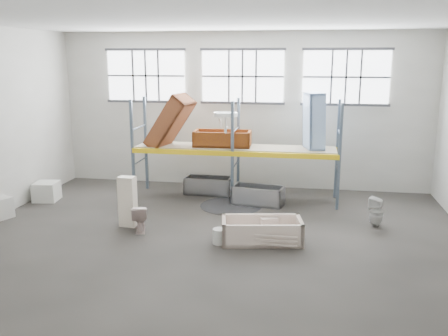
% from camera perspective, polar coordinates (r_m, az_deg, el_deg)
% --- Properties ---
extents(floor, '(12.00, 10.00, 0.10)m').
position_cam_1_polar(floor, '(11.45, -1.30, -8.78)').
color(floor, '#49443F').
rests_on(floor, ground).
extents(ceiling, '(12.00, 10.00, 0.10)m').
position_cam_1_polar(ceiling, '(10.65, -1.45, 17.59)').
color(ceiling, silver).
rests_on(ceiling, ground).
extents(wall_back, '(12.00, 0.10, 5.00)m').
position_cam_1_polar(wall_back, '(15.70, 2.23, 6.82)').
color(wall_back, '#B1AEA3').
rests_on(wall_back, ground).
extents(wall_front, '(12.00, 0.10, 5.00)m').
position_cam_1_polar(wall_front, '(6.00, -10.77, -3.77)').
color(wall_front, '#B8B6AB').
rests_on(wall_front, ground).
extents(window_left, '(2.60, 0.04, 1.60)m').
position_cam_1_polar(window_left, '(16.25, -9.25, 10.77)').
color(window_left, white).
rests_on(window_left, wall_back).
extents(window_mid, '(2.60, 0.04, 1.60)m').
position_cam_1_polar(window_mid, '(15.51, 2.21, 10.82)').
color(window_mid, white).
rests_on(window_mid, wall_back).
extents(window_right, '(2.60, 0.04, 1.60)m').
position_cam_1_polar(window_right, '(15.41, 14.29, 10.42)').
color(window_right, white).
rests_on(window_right, wall_back).
extents(rack_upright_la, '(0.08, 0.08, 3.00)m').
position_cam_1_polar(rack_upright_la, '(14.51, -10.80, 2.08)').
color(rack_upright_la, slate).
rests_on(rack_upright_la, floor).
extents(rack_upright_lb, '(0.08, 0.08, 3.00)m').
position_cam_1_polar(rack_upright_lb, '(15.62, -9.27, 2.92)').
color(rack_upright_lb, slate).
rests_on(rack_upright_lb, floor).
extents(rack_upright_ma, '(0.08, 0.08, 3.00)m').
position_cam_1_polar(rack_upright_ma, '(13.75, 1.00, 1.71)').
color(rack_upright_ma, slate).
rests_on(rack_upright_ma, floor).
extents(rack_upright_mb, '(0.08, 0.08, 3.00)m').
position_cam_1_polar(rack_upright_mb, '(14.91, 1.71, 2.61)').
color(rack_upright_mb, slate).
rests_on(rack_upright_mb, floor).
extents(rack_upright_ra, '(0.08, 0.08, 3.00)m').
position_cam_1_polar(rack_upright_ra, '(13.62, 13.57, 1.24)').
color(rack_upright_ra, slate).
rests_on(rack_upright_ra, floor).
extents(rack_upright_rb, '(0.08, 0.08, 3.00)m').
position_cam_1_polar(rack_upright_rb, '(14.80, 13.29, 2.18)').
color(rack_upright_rb, slate).
rests_on(rack_upright_rb, floor).
extents(rack_beam_front, '(6.00, 0.10, 0.14)m').
position_cam_1_polar(rack_beam_front, '(13.75, 1.00, 1.71)').
color(rack_beam_front, yellow).
rests_on(rack_beam_front, floor).
extents(rack_beam_back, '(6.00, 0.10, 0.14)m').
position_cam_1_polar(rack_beam_back, '(14.91, 1.71, 2.61)').
color(rack_beam_back, yellow).
rests_on(rack_beam_back, floor).
extents(shelf_deck, '(5.90, 1.10, 0.03)m').
position_cam_1_polar(shelf_deck, '(14.32, 1.37, 2.49)').
color(shelf_deck, gray).
rests_on(shelf_deck, floor).
extents(wet_patch, '(1.80, 1.80, 0.00)m').
position_cam_1_polar(wet_patch, '(13.93, 0.85, -4.50)').
color(wet_patch, black).
rests_on(wet_patch, floor).
extents(bathtub_beige, '(1.98, 1.19, 0.54)m').
position_cam_1_polar(bathtub_beige, '(11.28, 4.51, -7.41)').
color(bathtub_beige, beige).
rests_on(bathtub_beige, floor).
extents(cistern_spare, '(0.45, 0.34, 0.39)m').
position_cam_1_polar(cistern_spare, '(11.59, 5.36, -6.81)').
color(cistern_spare, beige).
rests_on(cistern_spare, bathtub_beige).
extents(sink_in_tub, '(0.57, 0.57, 0.17)m').
position_cam_1_polar(sink_in_tub, '(11.76, 1.56, -7.09)').
color(sink_in_tub, beige).
rests_on(sink_in_tub, bathtub_beige).
extents(toilet_beige, '(0.55, 0.74, 0.67)m').
position_cam_1_polar(toilet_beige, '(12.07, -9.96, -5.85)').
color(toilet_beige, beige).
rests_on(toilet_beige, floor).
extents(cistern_tall, '(0.44, 0.31, 1.29)m').
position_cam_1_polar(cistern_tall, '(12.38, -11.37, -3.93)').
color(cistern_tall, '#F5E4CB').
rests_on(cistern_tall, floor).
extents(toilet_white, '(0.46, 0.46, 0.77)m').
position_cam_1_polar(toilet_white, '(12.78, 17.65, -4.99)').
color(toilet_white, silver).
rests_on(toilet_white, floor).
extents(steel_tub_left, '(1.47, 0.71, 0.53)m').
position_cam_1_polar(steel_tub_left, '(15.10, -1.87, -2.06)').
color(steel_tub_left, '#94959A').
rests_on(steel_tub_left, floor).
extents(steel_tub_right, '(1.55, 0.92, 0.54)m').
position_cam_1_polar(steel_tub_right, '(14.08, 4.09, -3.22)').
color(steel_tub_right, '#B1B3B9').
rests_on(steel_tub_right, floor).
extents(rust_tub_flat, '(1.73, 0.86, 0.48)m').
position_cam_1_polar(rust_tub_flat, '(14.36, -0.20, 3.51)').
color(rust_tub_flat, '#804209').
rests_on(rust_tub_flat, shelf_deck).
extents(rust_tub_tilted, '(1.59, 1.14, 1.75)m').
position_cam_1_polar(rust_tub_tilted, '(14.41, -6.43, 5.37)').
color(rust_tub_tilted, brown).
rests_on(rust_tub_tilted, shelf_deck).
extents(sink_on_shelf, '(0.70, 0.54, 0.61)m').
position_cam_1_polar(sink_on_shelf, '(13.89, 0.18, 4.32)').
color(sink_on_shelf, white).
rests_on(sink_on_shelf, rust_tub_flat).
extents(blue_tub_upright, '(0.71, 0.88, 1.65)m').
position_cam_1_polar(blue_tub_upright, '(14.14, 10.64, 5.48)').
color(blue_tub_upright, '#96B8E9').
rests_on(blue_tub_upright, shelf_deck).
extents(bucket, '(0.31, 0.31, 0.35)m').
position_cam_1_polar(bucket, '(11.17, -0.56, -8.10)').
color(bucket, beige).
rests_on(bucket, floor).
extents(carton_far, '(0.75, 0.75, 0.56)m').
position_cam_1_polar(carton_far, '(15.33, -20.33, -2.61)').
color(carton_far, silver).
rests_on(carton_far, floor).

